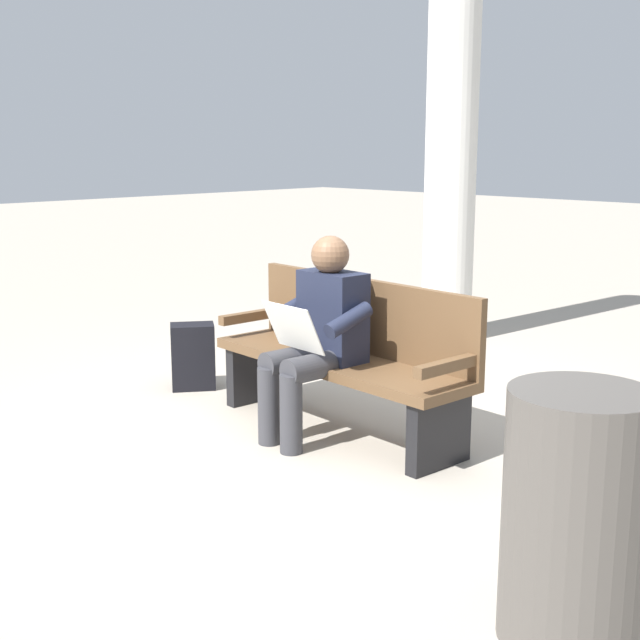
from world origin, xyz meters
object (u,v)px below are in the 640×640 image
person_seated (318,332)px  support_pillar (452,119)px  bench_near (346,354)px  trash_bin (576,518)px  backpack (193,357)px

person_seated → support_pillar: bearing=-64.9°
bench_near → trash_bin: bearing=156.3°
bench_near → backpack: (1.35, 0.13, -0.23)m
person_seated → backpack: 1.41m
backpack → support_pillar: support_pillar is taller
bench_near → person_seated: person_seated is taller
person_seated → trash_bin: 2.27m
bench_near → trash_bin: size_ratio=2.04×
bench_near → trash_bin: (-2.09, 1.08, -0.01)m
bench_near → person_seated: size_ratio=1.55×
backpack → support_pillar: bearing=-97.4°
bench_near → support_pillar: support_pillar is taller
person_seated → bench_near: bearing=-87.0°
support_pillar → trash_bin: bearing=132.1°
bench_near → backpack: bench_near is taller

